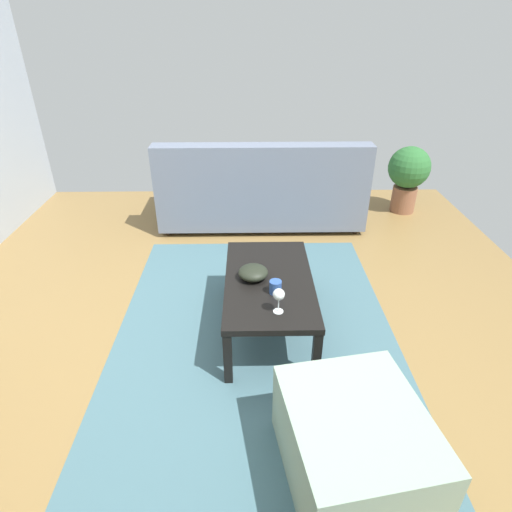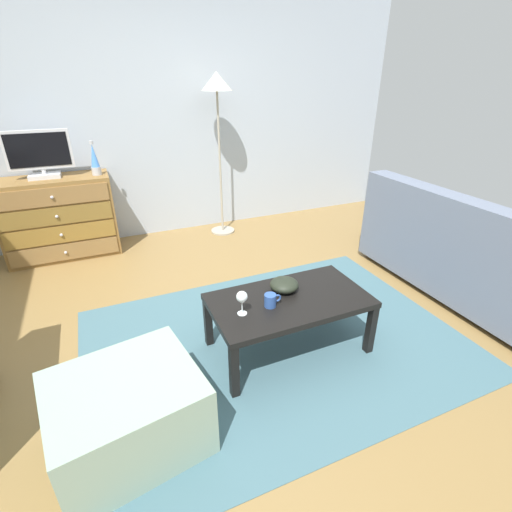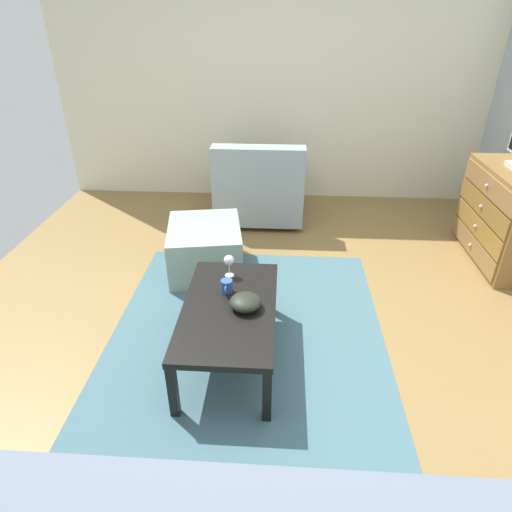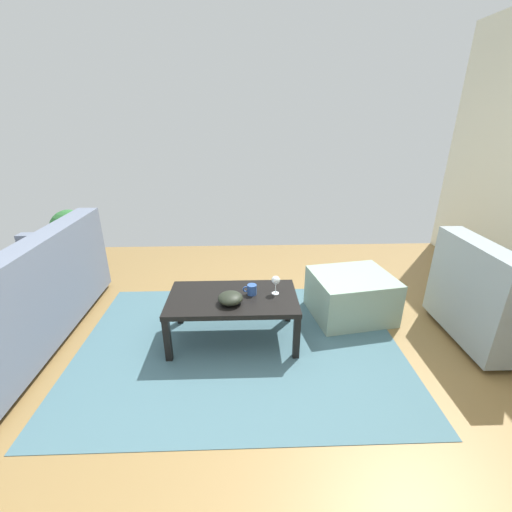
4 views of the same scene
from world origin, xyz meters
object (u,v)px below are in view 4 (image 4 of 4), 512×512
bowl_decorative (230,298)px  ottoman (351,295)px  wine_glass (276,281)px  coffee_table (233,302)px  couch_large (14,307)px  mug (252,290)px  armchair (498,302)px  potted_plant (71,233)px

bowl_decorative → ottoman: bowl_decorative is taller
ottoman → wine_glass: bearing=22.3°
coffee_table → couch_large: bearing=-0.2°
coffee_table → mug: 0.18m
coffee_table → ottoman: (-1.09, -0.34, -0.15)m
armchair → wine_glass: bearing=-3.3°
coffee_table → armchair: 2.16m
ottoman → potted_plant: size_ratio=0.97×
couch_large → potted_plant: 1.61m
wine_glass → mug: bearing=1.7°
wine_glass → bowl_decorative: (0.36, 0.14, -0.07)m
bowl_decorative → potted_plant: (2.00, -1.69, -0.01)m
bowl_decorative → coffee_table: bearing=-97.0°
bowl_decorative → ottoman: 1.21m
coffee_table → wine_glass: (-0.35, -0.04, 0.16)m
armchair → potted_plant: size_ratio=1.26×
wine_glass → mug: wine_glass is taller
bowl_decorative → wine_glass: bearing=-158.6°
ottoman → potted_plant: 3.35m
couch_large → armchair: size_ratio=2.25×
couch_large → armchair: couch_large is taller
couch_large → potted_plant: bearing=-80.5°
armchair → potted_plant: armchair is taller
mug → armchair: (-2.01, 0.10, -0.10)m
couch_large → potted_plant: couch_large is taller
bowl_decorative → armchair: (-2.17, -0.04, -0.10)m
bowl_decorative → potted_plant: 2.62m
mug → couch_large: couch_large is taller
wine_glass → potted_plant: bearing=-33.3°
wine_glass → couch_large: 2.10m
wine_glass → armchair: size_ratio=0.17×
coffee_table → armchair: bearing=178.2°
ottoman → bowl_decorative: bearing=22.0°
bowl_decorative → couch_large: (1.74, -0.11, -0.11)m
ottoman → potted_plant: (3.10, -1.25, 0.23)m
potted_plant → ottoman: bearing=158.1°
bowl_decorative → couch_large: bearing=-3.6°
potted_plant → armchair: bearing=158.4°
coffee_table → bowl_decorative: bearing=83.0°
coffee_table → bowl_decorative: (0.01, 0.10, 0.09)m
mug → couch_large: size_ratio=0.06×
mug → wine_glass: bearing=-178.3°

